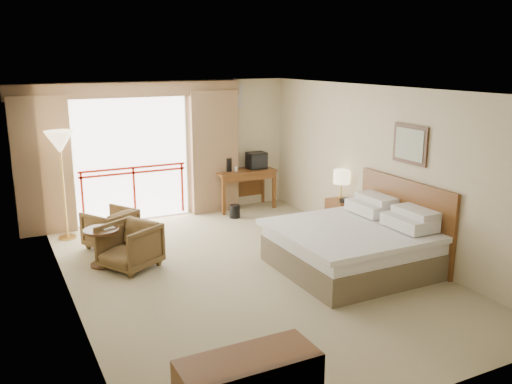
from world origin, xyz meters
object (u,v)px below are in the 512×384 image
tv (257,161)px  armchair_near (131,268)px  desk (243,178)px  nightstand (342,216)px  table_lamp (342,177)px  armchair_far (112,247)px  wastebasket (235,211)px  side_table (102,241)px  bed (354,245)px  floor_lamp (60,146)px

tv → armchair_near: tv is taller
desk → armchair_near: bearing=-143.8°
nightstand → table_lamp: bearing=91.5°
armchair_far → armchair_near: (0.06, -1.07, 0.00)m
desk → wastebasket: bearing=-129.0°
desk → armchair_far: 3.38m
table_lamp → side_table: 4.32m
bed → desk: size_ratio=1.66×
armchair_near → side_table: (-0.36, 0.27, 0.41)m
nightstand → armchair_near: (-3.91, 0.02, -0.31)m
armchair_near → floor_lamp: floor_lamp is taller
bed → side_table: 3.85m
armchair_near → wastebasket: bearing=94.0°
bed → side_table: bearing=151.4°
bed → wastebasket: bed is taller
tv → floor_lamp: floor_lamp is taller
nightstand → side_table: bearing=177.6°
table_lamp → desk: 2.50m
table_lamp → tv: (-0.60, 2.24, -0.02)m
table_lamp → floor_lamp: 4.98m
nightstand → desk: bearing=112.3°
wastebasket → armchair_far: size_ratio=0.36×
nightstand → armchair_near: bearing=-178.8°
nightstand → armchair_far: 4.13m
armchair_near → bed: bearing=32.5°
table_lamp → side_table: bearing=176.8°
nightstand → desk: desk is taller
desk → tv: (0.30, -0.06, 0.36)m
bed → table_lamp: (0.89, 1.60, 0.65)m
side_table → floor_lamp: bearing=100.4°
table_lamp → desk: bearing=111.3°
bed → nightstand: 1.79m
desk → wastebasket: size_ratio=4.83×
desk → armchair_far: (-3.07, -1.26, -0.65)m
bed → side_table: size_ratio=3.59×
nightstand → table_lamp: 0.72m
table_lamp → armchair_far: (-3.97, 1.04, -1.03)m
bed → table_lamp: table_lamp is taller
tv → table_lamp: bearing=-69.7°
desk → wastebasket: 0.94m
desk → armchair_near: 3.87m
wastebasket → side_table: 3.24m
bed → tv: tv is taller
bed → floor_lamp: 5.22m
side_table → armchair_near: bearing=-37.1°
nightstand → armchair_far: size_ratio=0.84×
armchair_far → armchair_near: bearing=62.3°
desk → tv: bearing=-13.1°
bed → desk: bearing=90.1°
table_lamp → floor_lamp: size_ratio=0.28×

